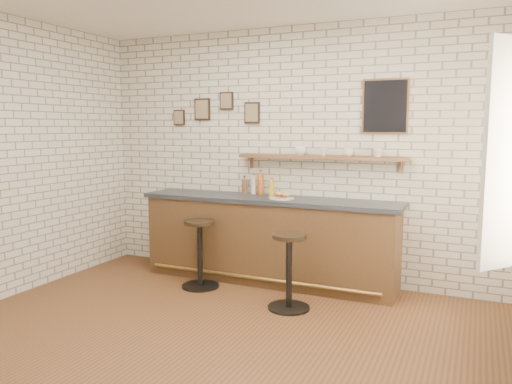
% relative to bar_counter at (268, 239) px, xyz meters
% --- Properties ---
extents(ground, '(5.00, 5.00, 0.00)m').
position_rel_bar_counter_xyz_m(ground, '(0.16, -1.70, -0.51)').
color(ground, brown).
rests_on(ground, ground).
extents(bar_counter, '(3.10, 0.65, 1.01)m').
position_rel_bar_counter_xyz_m(bar_counter, '(0.00, 0.00, 0.00)').
color(bar_counter, '#51371D').
rests_on(bar_counter, ground).
extents(sandwich_plate, '(0.28, 0.28, 0.01)m').
position_rel_bar_counter_xyz_m(sandwich_plate, '(0.19, -0.06, 0.51)').
color(sandwich_plate, white).
rests_on(sandwich_plate, bar_counter).
extents(ciabatta_sandwich, '(0.21, 0.14, 0.06)m').
position_rel_bar_counter_xyz_m(ciabatta_sandwich, '(0.20, -0.06, 0.55)').
color(ciabatta_sandwich, tan).
rests_on(ciabatta_sandwich, sandwich_plate).
extents(potato_chips, '(0.25, 0.20, 0.00)m').
position_rel_bar_counter_xyz_m(potato_chips, '(0.17, -0.06, 0.52)').
color(potato_chips, '#EBBC53').
rests_on(potato_chips, sandwich_plate).
extents(bitters_bottle_brown, '(0.07, 0.07, 0.22)m').
position_rel_bar_counter_xyz_m(bitters_bottle_brown, '(-0.40, 0.19, 0.59)').
color(bitters_bottle_brown, brown).
rests_on(bitters_bottle_brown, bar_counter).
extents(bitters_bottle_white, '(0.06, 0.06, 0.25)m').
position_rel_bar_counter_xyz_m(bitters_bottle_white, '(-0.28, 0.19, 0.60)').
color(bitters_bottle_white, beige).
rests_on(bitters_bottle_white, bar_counter).
extents(bitters_bottle_amber, '(0.07, 0.07, 0.30)m').
position_rel_bar_counter_xyz_m(bitters_bottle_amber, '(-0.19, 0.19, 0.63)').
color(bitters_bottle_amber, '#AE501C').
rests_on(bitters_bottle_amber, bar_counter).
extents(condiment_bottle_yellow, '(0.06, 0.06, 0.21)m').
position_rel_bar_counter_xyz_m(condiment_bottle_yellow, '(-0.04, 0.19, 0.59)').
color(condiment_bottle_yellow, gold).
rests_on(condiment_bottle_yellow, bar_counter).
extents(bar_stool_left, '(0.43, 0.43, 0.78)m').
position_rel_bar_counter_xyz_m(bar_stool_left, '(-0.63, -0.52, -0.09)').
color(bar_stool_left, black).
rests_on(bar_stool_left, ground).
extents(bar_stool_right, '(0.43, 0.43, 0.77)m').
position_rel_bar_counter_xyz_m(bar_stool_right, '(0.55, -0.76, -0.09)').
color(bar_stool_right, black).
rests_on(bar_stool_right, ground).
extents(wall_shelf, '(2.00, 0.18, 0.18)m').
position_rel_bar_counter_xyz_m(wall_shelf, '(0.56, 0.20, 0.97)').
color(wall_shelf, brown).
rests_on(wall_shelf, ground).
extents(shelf_cup_a, '(0.16, 0.16, 0.10)m').
position_rel_bar_counter_xyz_m(shelf_cup_a, '(0.32, 0.20, 1.04)').
color(shelf_cup_a, white).
rests_on(shelf_cup_a, wall_shelf).
extents(shelf_cup_b, '(0.11, 0.11, 0.08)m').
position_rel_bar_counter_xyz_m(shelf_cup_b, '(0.60, 0.20, 1.03)').
color(shelf_cup_b, white).
rests_on(shelf_cup_b, wall_shelf).
extents(shelf_cup_c, '(0.13, 0.13, 0.09)m').
position_rel_bar_counter_xyz_m(shelf_cup_c, '(0.89, 0.20, 1.04)').
color(shelf_cup_c, white).
rests_on(shelf_cup_c, wall_shelf).
extents(shelf_cup_d, '(0.10, 0.10, 0.09)m').
position_rel_bar_counter_xyz_m(shelf_cup_d, '(1.21, 0.20, 1.04)').
color(shelf_cup_d, white).
rests_on(shelf_cup_d, wall_shelf).
extents(back_wall_decor, '(2.96, 0.02, 0.56)m').
position_rel_bar_counter_xyz_m(back_wall_decor, '(0.39, 0.28, 1.54)').
color(back_wall_decor, black).
rests_on(back_wall_decor, ground).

